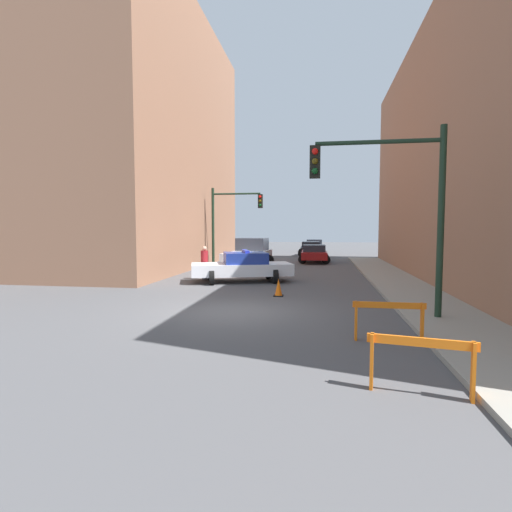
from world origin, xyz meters
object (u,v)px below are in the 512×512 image
traffic_light_far (229,215)px  pedestrian_crossing (204,262)px  parked_car_near (314,253)px  parked_car_mid (311,249)px  police_car (243,267)px  barrier_mid (389,315)px  traffic_light_near (397,193)px  traffic_cone (278,288)px  barrier_front (421,356)px  white_truck (249,254)px  parked_car_far (314,245)px

traffic_light_far → pedestrian_crossing: size_ratio=3.13×
parked_car_near → parked_car_mid: bearing=92.3°
police_car → parked_car_near: 11.70m
traffic_light_far → barrier_mid: 18.52m
traffic_light_near → traffic_cone: bearing=137.3°
parked_car_near → barrier_front: size_ratio=2.74×
white_truck → parked_car_near: white_truck is taller
police_car → parked_car_near: police_car is taller
traffic_light_near → barrier_mid: size_ratio=3.25×
parked_car_far → traffic_light_far: bearing=-109.2°
traffic_light_far → police_car: traffic_light_far is taller
police_car → barrier_mid: bearing=-168.8°
police_car → parked_car_near: bearing=-33.9°
traffic_light_far → parked_car_far: bearing=72.8°
parked_car_near → traffic_cone: size_ratio=6.61×
parked_car_far → parked_car_mid: bearing=-93.8°
traffic_light_far → police_car: bearing=-72.4°
white_truck → parked_car_mid: (3.58, 11.84, -0.23)m
traffic_light_far → parked_car_near: size_ratio=1.20×
white_truck → barrier_mid: bearing=-64.8°
parked_car_mid → parked_car_far: 6.72m
traffic_cone → parked_car_far: bearing=88.1°
traffic_light_far → traffic_cone: (4.45, -11.12, -3.08)m
white_truck → traffic_light_near: bearing=-59.7°
traffic_light_far → traffic_cone: size_ratio=7.93×
parked_car_far → traffic_cone: bearing=-93.9°
traffic_light_far → parked_car_mid: (5.16, 10.62, -2.72)m
traffic_light_far → parked_car_mid: bearing=64.1°
traffic_light_near → traffic_cone: traffic_light_near is taller
traffic_light_near → parked_car_far: bearing=94.8°
barrier_front → white_truck: bearing=107.8°
parked_car_near → traffic_light_near: bearing=-83.5°
white_truck → barrier_front: white_truck is taller
white_truck → traffic_cone: 10.31m
parked_car_far → barrier_front: 37.03m
police_car → barrier_mid: (5.17, -9.29, -0.11)m
parked_car_mid → parked_car_far: size_ratio=1.00×
police_car → barrier_front: police_car is taller
police_car → traffic_cone: bearing=-168.4°
police_car → white_truck: (-0.77, 6.18, 0.18)m
traffic_light_near → parked_car_mid: traffic_light_near is taller
parked_car_far → barrier_mid: (2.14, -34.02, -0.06)m
pedestrian_crossing → barrier_mid: bearing=-119.5°
barrier_front → traffic_cone: bearing=109.7°
parked_car_near → barrier_front: bearing=-86.5°
barrier_mid → white_truck: bearing=111.0°
police_car → traffic_cone: 4.28m
police_car → traffic_cone: police_car is taller
barrier_mid → traffic_cone: bearing=118.8°
pedestrian_crossing → barrier_front: 14.66m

